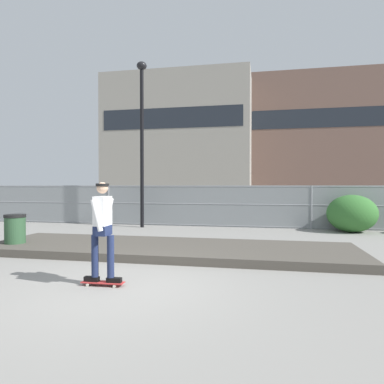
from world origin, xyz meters
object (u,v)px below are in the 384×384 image
at_px(parked_car_near, 125,203).
at_px(skateboard, 103,283).
at_px(street_lamp, 142,126).
at_px(shrub_left, 352,214).
at_px(trash_bin, 15,232).
at_px(skater, 103,225).

bearing_deg(parked_car_near, skateboard, -69.28).
distance_m(street_lamp, shrub_left, 9.46).
relative_size(skateboard, parked_car_near, 0.18).
bearing_deg(street_lamp, trash_bin, -106.31).
height_order(skateboard, shrub_left, shrub_left).
relative_size(skater, shrub_left, 0.96).
bearing_deg(skateboard, trash_bin, 146.01).
relative_size(street_lamp, trash_bin, 7.07).
relative_size(skateboard, skater, 0.44).
bearing_deg(skater, parked_car_near, 110.72).
xyz_separation_m(street_lamp, parked_car_near, (-2.33, 3.67, -3.65)).
relative_size(skater, trash_bin, 1.80).
height_order(skater, trash_bin, skater).
bearing_deg(skateboard, skater, 172.87).
bearing_deg(shrub_left, skater, -126.36).
xyz_separation_m(skateboard, parked_car_near, (-4.63, 12.25, 0.78)).
height_order(skater, shrub_left, skater).
bearing_deg(shrub_left, skateboard, -126.36).
bearing_deg(skater, skateboard, -7.13).
distance_m(skater, trash_bin, 4.88).
relative_size(skateboard, trash_bin, 0.78).
distance_m(skater, shrub_left, 10.79).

